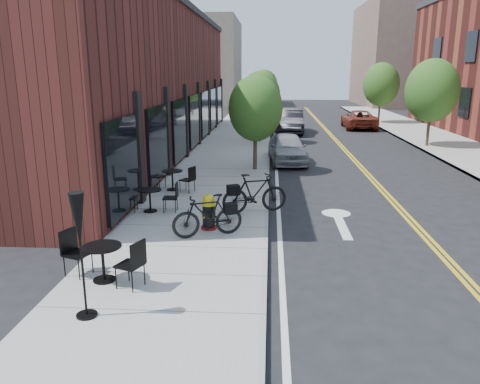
{
  "coord_description": "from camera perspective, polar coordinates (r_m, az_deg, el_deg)",
  "views": [
    {
      "loc": [
        0.02,
        -10.09,
        4.08
      ],
      "look_at": [
        -0.75,
        1.75,
        1.0
      ],
      "focal_mm": 35.0,
      "sensor_mm": 36.0,
      "label": 1
    }
  ],
  "objects": [
    {
      "name": "bg_building_left",
      "position": [
        58.65,
        -4.28,
        15.4
      ],
      "size": [
        8.0,
        14.0,
        10.0
      ],
      "primitive_type": "cube",
      "color": "#726656",
      "rests_on": "ground"
    },
    {
      "name": "bicycle_right",
      "position": [
        13.35,
        1.81,
        -0.14
      ],
      "size": [
        1.99,
        1.16,
        1.15
      ],
      "primitive_type": "imported",
      "rotation": [
        0.0,
        0.0,
        1.92
      ],
      "color": "black",
      "rests_on": "sidewalk_near"
    },
    {
      "name": "bistro_set_a",
      "position": [
        9.46,
        -16.39,
        -7.72
      ],
      "size": [
        1.76,
        1.03,
        0.93
      ],
      "rotation": [
        0.0,
        0.0,
        -0.37
      ],
      "color": "black",
      "rests_on": "sidewalk_near"
    },
    {
      "name": "tree_far_c",
      "position": [
        39.06,
        16.82,
        12.44
      ],
      "size": [
        2.8,
        2.8,
        4.62
      ],
      "color": "#382B1E",
      "rests_on": "sidewalk_far"
    },
    {
      "name": "parked_car_far",
      "position": [
        35.54,
        14.29,
        8.58
      ],
      "size": [
        2.34,
        4.83,
        1.33
      ],
      "primitive_type": "imported",
      "rotation": [
        0.0,
        0.0,
        3.11
      ],
      "color": "maroon",
      "rests_on": "ground"
    },
    {
      "name": "fire_hydrant",
      "position": [
        12.03,
        -3.84,
        -2.47
      ],
      "size": [
        0.45,
        0.45,
        0.94
      ],
      "rotation": [
        0.0,
        0.0,
        0.1
      ],
      "color": "maroon",
      "rests_on": "sidewalk_near"
    },
    {
      "name": "bistro_set_b",
      "position": [
        13.73,
        -10.93,
        -0.61
      ],
      "size": [
        1.6,
        0.73,
        0.86
      ],
      "rotation": [
        0.0,
        0.0,
        0.06
      ],
      "color": "black",
      "rests_on": "sidewalk_near"
    },
    {
      "name": "parked_car_a",
      "position": [
        21.47,
        5.79,
        5.34
      ],
      "size": [
        1.91,
        4.06,
        1.34
      ],
      "primitive_type": "imported",
      "rotation": [
        0.0,
        0.0,
        0.08
      ],
      "color": "gray",
      "rests_on": "ground"
    },
    {
      "name": "tree_far_b",
      "position": [
        27.49,
        22.38,
        11.35
      ],
      "size": [
        2.8,
        2.8,
        4.62
      ],
      "color": "#382B1E",
      "rests_on": "sidewalk_far"
    },
    {
      "name": "parked_car_c",
      "position": [
        34.41,
        5.07,
        8.83
      ],
      "size": [
        2.14,
        4.82,
        1.38
      ],
      "primitive_type": "imported",
      "rotation": [
        0.0,
        0.0,
        -0.05
      ],
      "color": "#ABAAAF",
      "rests_on": "ground"
    },
    {
      "name": "patio_umbrella",
      "position": [
        7.86,
        -19.03,
        -4.31
      ],
      "size": [
        0.34,
        0.34,
        2.13
      ],
      "color": "black",
      "rests_on": "sidewalk_near"
    },
    {
      "name": "tree_near_c",
      "position": [
        35.13,
        2.78,
        12.0
      ],
      "size": [
        2.1,
        2.1,
        3.67
      ],
      "color": "#382B1E",
      "rests_on": "sidewalk_near"
    },
    {
      "name": "parked_car_b",
      "position": [
        32.05,
        6.06,
        8.63
      ],
      "size": [
        1.78,
        5.0,
        1.64
      ],
      "primitive_type": "imported",
      "rotation": [
        0.0,
        0.0,
        -0.01
      ],
      "color": "black",
      "rests_on": "ground"
    },
    {
      "name": "tree_near_d",
      "position": [
        43.12,
        2.98,
        12.81
      ],
      "size": [
        2.4,
        2.4,
        4.11
      ],
      "color": "#382B1E",
      "rests_on": "sidewalk_near"
    },
    {
      "name": "bistro_set_c",
      "position": [
        16.11,
        -8.25,
        1.79
      ],
      "size": [
        1.66,
        1.04,
        0.88
      ],
      "rotation": [
        0.0,
        0.0,
        -0.42
      ],
      "color": "black",
      "rests_on": "sidewalk_near"
    },
    {
      "name": "tree_near_a",
      "position": [
        19.16,
        1.9,
        10.12
      ],
      "size": [
        2.2,
        2.2,
        3.81
      ],
      "color": "#382B1E",
      "rests_on": "sidewalk_near"
    },
    {
      "name": "building_near",
      "position": [
        24.97,
        -11.71,
        12.92
      ],
      "size": [
        5.0,
        28.0,
        7.0
      ],
      "primitive_type": "cube",
      "color": "#401A14",
      "rests_on": "ground"
    },
    {
      "name": "ground",
      "position": [
        10.89,
        3.38,
        -7.49
      ],
      "size": [
        120.0,
        120.0,
        0.0
      ],
      "primitive_type": "plane",
      "color": "black",
      "rests_on": "ground"
    },
    {
      "name": "sidewalk_near",
      "position": [
        20.59,
        -1.97,
        3.28
      ],
      "size": [
        4.0,
        70.0,
        0.12
      ],
      "primitive_type": "cube",
      "color": "#9E9B93",
      "rests_on": "ground"
    },
    {
      "name": "bicycle_left",
      "position": [
        11.47,
        -3.98,
        -2.89
      ],
      "size": [
        1.82,
        1.12,
        1.06
      ],
      "primitive_type": "imported",
      "rotation": [
        0.0,
        0.0,
        -1.19
      ],
      "color": "black",
      "rests_on": "sidewalk_near"
    },
    {
      "name": "tree_near_b",
      "position": [
        27.13,
        2.47,
        11.65
      ],
      "size": [
        2.3,
        2.3,
        3.98
      ],
      "color": "#382B1E",
      "rests_on": "sidewalk_near"
    },
    {
      "name": "bg_building_right",
      "position": [
        62.21,
        19.35,
        15.53
      ],
      "size": [
        10.0,
        16.0,
        12.0
      ],
      "primitive_type": "cube",
      "color": "brown",
      "rests_on": "ground"
    }
  ]
}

